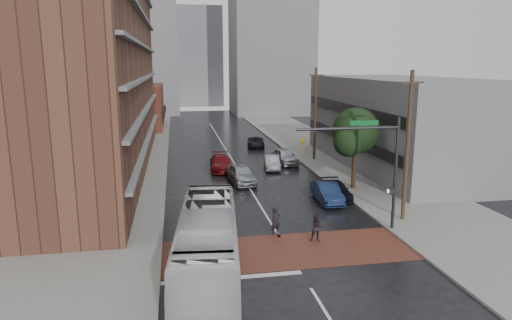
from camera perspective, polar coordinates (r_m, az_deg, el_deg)
name	(u,v)px	position (r m, az deg, el deg)	size (l,w,h in m)	color
ground	(290,254)	(25.91, 4.26, -11.66)	(160.00, 160.00, 0.00)	black
crosswalk	(288,250)	(26.35, 3.99, -11.22)	(14.00, 5.00, 0.02)	brown
sidewalk_west	(123,165)	(49.38, -16.24, -0.57)	(9.00, 90.00, 0.15)	gray
sidewalk_east	(334,157)	(52.10, 9.76, 0.38)	(9.00, 90.00, 0.15)	gray
apartment_block	(86,25)	(47.80, -20.46, 15.59)	(10.00, 44.00, 28.00)	brown
storefront_west	(138,107)	(77.52, -14.57, 6.48)	(8.00, 16.00, 7.00)	brown
building_east	(399,122)	(48.87, 17.48, 4.50)	(11.00, 26.00, 9.00)	slate
distant_tower_west	(133,36)	(101.45, -15.09, 14.73)	(18.00, 16.00, 32.00)	slate
distant_tower_east	(271,26)	(97.36, 1.89, 16.43)	(16.00, 14.00, 36.00)	slate
distant_tower_center	(197,57)	(118.14, -7.34, 12.64)	(12.00, 10.00, 24.00)	slate
street_tree	(355,134)	(38.32, 12.33, 3.22)	(4.20, 4.10, 6.90)	#332319
signal_mast	(374,158)	(28.66, 14.57, 0.23)	(6.50, 0.30, 7.20)	#2D2D33
utility_pole_near	(407,146)	(31.21, 18.41, 1.70)	(1.60, 0.26, 10.00)	#473321
utility_pole_far	(315,113)	(49.53, 7.41, 5.79)	(1.60, 0.26, 10.00)	#473321
transit_bus	(208,242)	(23.10, -6.06, -10.21)	(2.81, 12.03, 3.35)	silver
pedestrian_a	(276,221)	(28.26, 2.47, -7.65)	(0.65, 0.42, 1.77)	black
pedestrian_b	(317,228)	(27.48, 7.60, -8.44)	(0.82, 0.64, 1.68)	black
car_travel_a	(241,174)	(40.26, -1.87, -1.76)	(1.96, 4.87, 1.66)	#A3A7AB
car_travel_b	(272,162)	(45.71, 1.99, -0.30)	(1.42, 4.08, 1.34)	#B7B9C0
car_travel_c	(221,163)	(45.25, -4.42, -0.36)	(2.08, 5.13, 1.49)	maroon
suv_travel	(256,142)	(57.68, -0.02, 2.23)	(2.09, 4.52, 1.26)	black
car_parked_near	(327,193)	(35.21, 8.90, -4.06)	(1.57, 4.51, 1.49)	#15244B
car_parked_mid	(336,190)	(36.52, 10.02, -3.72)	(1.72, 4.24, 1.23)	black
car_parked_far	(285,156)	(48.16, 3.61, 0.48)	(1.91, 4.76, 1.62)	#B8BBC1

